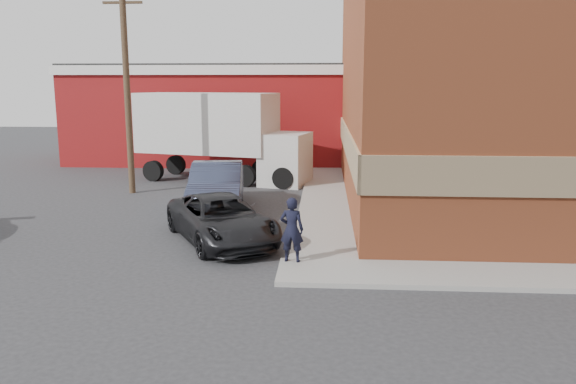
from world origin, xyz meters
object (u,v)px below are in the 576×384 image
(man, at_px, (292,229))
(sedan, at_px, (217,187))
(utility_pole, at_px, (126,78))
(warehouse, at_px, (216,113))
(suv_a, at_px, (222,219))
(brick_building, at_px, (529,80))
(box_truck, at_px, (223,131))

(man, distance_m, sedan, 7.00)
(utility_pole, distance_m, sedan, 6.45)
(warehouse, height_order, utility_pole, utility_pole)
(suv_a, bearing_deg, sedan, 73.44)
(brick_building, bearing_deg, utility_pole, 179.98)
(brick_building, distance_m, man, 13.23)
(man, relative_size, box_truck, 0.19)
(warehouse, relative_size, suv_a, 3.37)
(brick_building, height_order, warehouse, brick_building)
(brick_building, height_order, man, brick_building)
(utility_pole, distance_m, suv_a, 9.72)
(sedan, relative_size, suv_a, 1.07)
(brick_building, relative_size, box_truck, 2.10)
(utility_pole, xyz_separation_m, man, (7.30, -9.25, -3.80))
(warehouse, bearing_deg, suv_a, -78.66)
(suv_a, height_order, box_truck, box_truck)
(sedan, distance_m, box_truck, 6.41)
(warehouse, bearing_deg, box_truck, -76.84)
(utility_pole, bearing_deg, brick_building, -0.02)
(brick_building, relative_size, suv_a, 3.77)
(brick_building, relative_size, sedan, 3.52)
(warehouse, height_order, box_truck, warehouse)
(sedan, height_order, suv_a, sedan)
(man, relative_size, sedan, 0.32)
(man, distance_m, suv_a, 3.00)
(utility_pole, height_order, sedan, utility_pole)
(sedan, bearing_deg, warehouse, 93.93)
(suv_a, bearing_deg, utility_pole, 96.37)
(sedan, relative_size, box_truck, 0.60)
(warehouse, relative_size, box_truck, 1.88)
(brick_building, xyz_separation_m, utility_pole, (-16.00, 0.00, 0.06))
(man, bearing_deg, sedan, -56.28)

